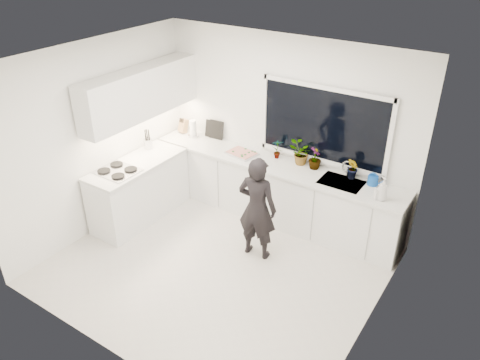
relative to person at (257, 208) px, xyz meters
The scene contains 25 objects.
floor 0.95m from the person, 119.18° to the right, with size 4.00×3.50×0.02m, color beige.
wall_back 1.41m from the person, 103.28° to the left, with size 4.00×0.02×2.70m, color white.
wall_left 2.44m from the person, 167.21° to the right, with size 0.02×3.50×2.70m, color white.
wall_right 1.90m from the person, 16.92° to the right, with size 0.02×3.50×2.70m, color white.
ceiling 2.07m from the person, 119.18° to the right, with size 4.00×3.50×0.02m, color white.
window 1.49m from the person, 75.63° to the left, with size 1.80×0.02×1.00m, color black.
base_cabinets_back 1.01m from the person, 107.48° to the left, with size 3.92×0.58×0.88m, color white.
base_cabinets_left 1.99m from the person, behind, with size 0.58×1.60×0.88m, color white.
countertop_back 0.98m from the person, 107.66° to the left, with size 3.94×0.62×0.04m, color silver.
countertop_left 1.98m from the person, behind, with size 0.62×1.60×0.04m, color silver.
upper_cabinets 2.37m from the person, behind, with size 0.34×2.10×0.70m, color white.
sink 1.21m from the person, 50.73° to the left, with size 0.58×0.42×0.14m, color silver.
faucet 1.39m from the person, 56.08° to the left, with size 0.03×0.03×0.22m, color silver.
stovetop 2.06m from the person, 165.23° to the right, with size 0.56×0.48×0.03m, color black.
person is the anchor object (origin of this frame).
pizza_tray 1.24m from the person, 132.79° to the left, with size 0.44×0.32×0.03m, color silver.
pizza 1.24m from the person, 132.79° to the left, with size 0.40×0.28×0.01m, color red.
watering_can 1.59m from the person, 43.95° to the left, with size 0.14×0.14×0.13m, color #114AA8.
paper_towel_roll 2.15m from the person, 151.04° to the left, with size 0.11×0.11×0.26m, color white.
knife_block 2.37m from the person, 152.99° to the left, with size 0.13×0.10×0.22m, color olive.
utensil_crock 2.18m from the person, behind, with size 0.13×0.13×0.16m, color silver.
picture_frame_large 2.00m from the person, 143.80° to the left, with size 0.22×0.02×0.28m, color black.
picture_frame_small 1.93m from the person, 142.01° to the left, with size 0.25×0.02×0.30m, color black.
herb_plants 1.16m from the person, 81.27° to the left, with size 1.37×0.39×0.34m.
soap_bottles 1.59m from the person, 30.07° to the left, with size 0.20×0.17×0.31m.
Camera 1 is at (2.93, -3.88, 4.00)m, focal length 35.00 mm.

